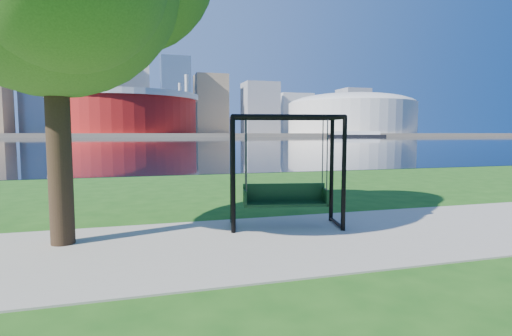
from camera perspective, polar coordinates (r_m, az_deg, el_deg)
name	(u,v)px	position (r m, az deg, el deg)	size (l,w,h in m)	color
ground	(266,235)	(8.15, 1.42, -9.55)	(900.00, 900.00, 0.00)	#1E5114
path	(274,241)	(7.68, 2.56, -10.34)	(120.00, 4.00, 0.03)	#9E937F
river	(149,141)	(109.56, -14.99, 3.76)	(900.00, 180.00, 0.02)	black
far_bank	(143,135)	(313.52, -15.83, 4.62)	(900.00, 228.00, 2.00)	#937F60
stadium	(125,112)	(242.94, -18.15, 7.63)	(83.00, 83.00, 32.00)	maroon
arena	(351,113)	(279.07, 13.42, 7.70)	(84.00, 84.00, 26.56)	beige
skyline	(136,89)	(328.66, -16.75, 10.70)	(392.00, 66.00, 96.50)	gray
swing	(285,174)	(8.62, 4.22, -0.83)	(2.53, 1.47, 2.43)	black
barge	(356,134)	(224.07, 14.06, 4.68)	(31.63, 19.35, 3.08)	black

